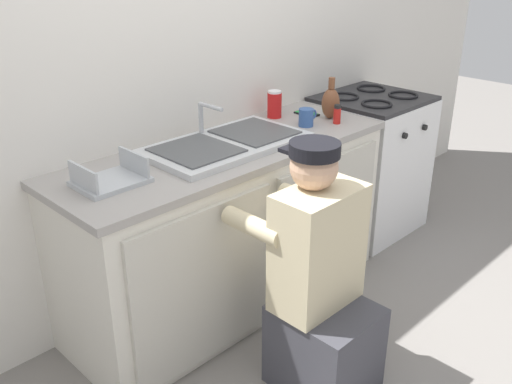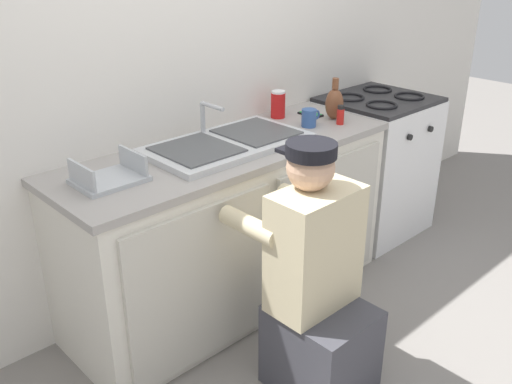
% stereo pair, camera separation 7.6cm
% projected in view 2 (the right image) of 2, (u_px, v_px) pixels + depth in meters
% --- Properties ---
extents(ground_plane, '(12.00, 12.00, 0.00)m').
position_uv_depth(ground_plane, '(269.00, 322.00, 2.93)').
color(ground_plane, gray).
extents(back_wall, '(6.00, 0.10, 2.50)m').
position_uv_depth(back_wall, '(181.00, 60.00, 2.85)').
color(back_wall, silver).
rests_on(back_wall, ground_plane).
extents(counter_cabinet, '(1.75, 0.62, 0.84)m').
position_uv_depth(counter_cabinet, '(231.00, 231.00, 2.95)').
color(counter_cabinet, silver).
rests_on(counter_cabinet, ground_plane).
extents(countertop, '(1.79, 0.62, 0.04)m').
position_uv_depth(countertop, '(228.00, 150.00, 2.78)').
color(countertop, '#9E9993').
rests_on(countertop, counter_cabinet).
extents(sink_double_basin, '(0.80, 0.44, 0.19)m').
position_uv_depth(sink_double_basin, '(227.00, 143.00, 2.76)').
color(sink_double_basin, silver).
rests_on(sink_double_basin, countertop).
extents(stove_range, '(0.65, 0.62, 0.91)m').
position_uv_depth(stove_range, '(373.00, 165.00, 3.72)').
color(stove_range, white).
rests_on(stove_range, ground_plane).
extents(plumber_person, '(0.42, 0.61, 1.10)m').
position_uv_depth(plumber_person, '(316.00, 293.00, 2.37)').
color(plumber_person, '#3F3F47').
rests_on(plumber_person, ground_plane).
extents(dish_rack_tray, '(0.28, 0.22, 0.11)m').
position_uv_depth(dish_rack_tray, '(109.00, 177.00, 2.36)').
color(dish_rack_tray, '#B2B7BC').
rests_on(dish_rack_tray, countertop).
extents(spice_bottle_red, '(0.04, 0.04, 0.10)m').
position_uv_depth(spice_bottle_red, '(340.00, 115.00, 3.08)').
color(spice_bottle_red, red).
rests_on(spice_bottle_red, countertop).
extents(soda_cup_red, '(0.08, 0.08, 0.15)m').
position_uv_depth(soda_cup_red, '(278.00, 104.00, 3.19)').
color(soda_cup_red, red).
rests_on(soda_cup_red, countertop).
extents(vase_decorative, '(0.10, 0.10, 0.23)m').
position_uv_depth(vase_decorative, '(334.00, 103.00, 3.15)').
color(vase_decorative, brown).
rests_on(vase_decorative, countertop).
extents(cell_phone, '(0.07, 0.14, 0.01)m').
position_uv_depth(cell_phone, '(311.00, 114.00, 3.26)').
color(cell_phone, black).
rests_on(cell_phone, countertop).
extents(coffee_mug, '(0.13, 0.08, 0.09)m').
position_uv_depth(coffee_mug, '(309.00, 118.00, 3.05)').
color(coffee_mug, '#335699').
rests_on(coffee_mug, countertop).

